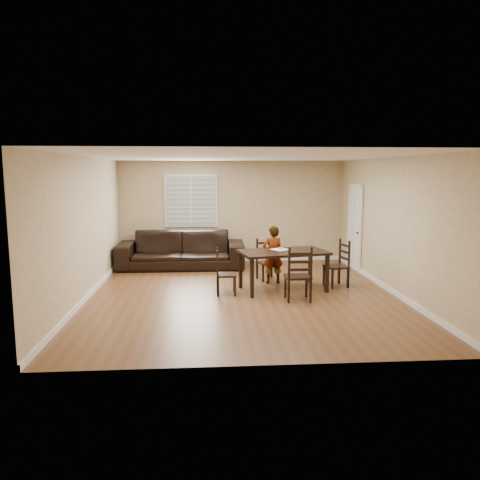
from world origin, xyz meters
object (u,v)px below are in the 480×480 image
Objects in this scene: chair_far at (299,277)px; sofa at (181,250)px; donut at (281,248)px; chair_near at (265,260)px; child at (273,255)px; dining_table at (283,255)px; chair_left at (221,274)px; chair_right at (341,265)px.

sofa is (-2.35, 3.35, -0.02)m from chair_far.
donut is at bearing -80.70° from chair_far.
chair_far is (0.38, -1.97, 0.06)m from chair_near.
child is at bearing -40.71° from sofa.
chair_left is (-1.28, -0.23, -0.31)m from dining_table.
chair_right is 4.11m from sofa.
child is (-1.41, 0.36, 0.18)m from chair_right.
child reaches higher than chair_left.
chair_near is at bearing -130.52° from chair_right.
sofa is at bearing -134.61° from chair_right.
chair_left is 0.92× the size of chair_right.
sofa is (-2.18, 2.25, -0.38)m from donut.
sofa is at bearing 120.53° from dining_table.
donut is (-0.17, 1.10, 0.37)m from chair_far.
dining_table is at bearing -85.02° from donut.
child is at bearing -79.21° from chair_far.
chair_near is 1.68m from chair_left.
chair_near is 8.31× the size of donut.
child is 0.40× the size of sofa.
chair_left is at bearing 28.43° from child.
chair_left is 8.21× the size of donut.
child reaches higher than donut.
chair_right is 1.37m from donut.
chair_left is 1.40m from donut.
chair_near is 0.74× the size of child.
donut is (1.27, 0.43, 0.43)m from chair_left.
dining_table is at bearing -79.35° from chair_left.
chair_near is at bearing 103.35° from donut.
chair_far reaches higher than chair_right.
chair_near is 1.01× the size of chair_left.
dining_table is 2.07× the size of chair_left.
dining_table is 0.64m from child.
dining_table is 0.95m from chair_far.
dining_table is 1.91× the size of chair_right.
sofa reaches higher than donut.
chair_right reaches higher than chair_near.
chair_far is 1.56m from child.
chair_left is at bearing 179.02° from dining_table.
sofa is (-3.48, 2.19, 0.01)m from chair_right.
sofa reaches higher than dining_table.
chair_near is at bearing 90.52° from dining_table.
child is 11.27× the size of donut.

